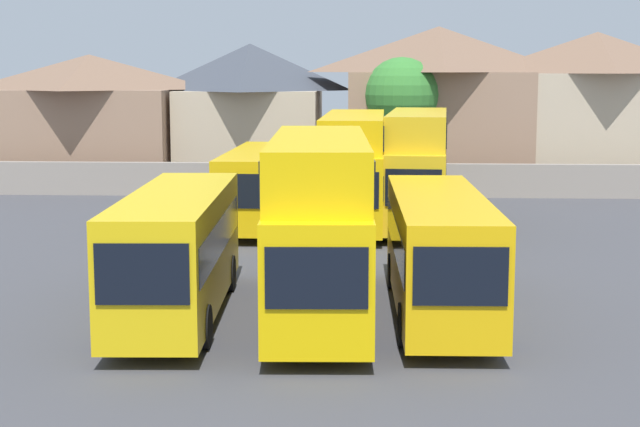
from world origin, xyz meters
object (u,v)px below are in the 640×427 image
object	(u,v)px
house_terrace_left	(91,118)
bus_5	(354,163)
bus_1	(177,246)
bus_6	(417,163)
house_terrace_far_right	(595,108)
tree_left_of_lot	(402,95)
house_terrace_right	(438,105)
bus_2	(319,216)
house_terrace_centre	(251,112)
bus_4	(259,183)
bus_3	(439,247)

from	to	relation	value
house_terrace_left	bus_5	bearing A→B (deg)	-44.28
bus_1	bus_6	xyz separation A→B (m)	(7.37, 15.86, 0.83)
house_terrace_far_right	tree_left_of_lot	world-z (taller)	house_terrace_far_right
bus_6	house_terrace_far_right	size ratio (longest dim) A/B	1.02
bus_1	house_terrace_left	xyz separation A→B (m)	(-11.43, 31.70, 1.93)
bus_1	house_terrace_right	size ratio (longest dim) A/B	0.95
bus_2	bus_6	distance (m)	15.99
house_terrace_far_right	tree_left_of_lot	xyz separation A→B (m)	(-11.34, -3.05, 0.80)
house_terrace_left	bus_6	bearing A→B (deg)	-40.12
tree_left_of_lot	bus_6	bearing A→B (deg)	-88.60
bus_2	house_terrace_far_right	distance (m)	34.47
house_terrace_centre	tree_left_of_lot	size ratio (longest dim) A/B	1.16
bus_5	bus_4	bearing A→B (deg)	-84.70
bus_5	house_terrace_far_right	size ratio (longest dim) A/B	1.13
bus_5	house_terrace_far_right	world-z (taller)	house_terrace_far_right
bus_6	tree_left_of_lot	world-z (taller)	tree_left_of_lot
bus_5	bus_6	world-z (taller)	bus_6
bus_6	bus_1	bearing A→B (deg)	-20.43
house_terrace_left	bus_1	bearing A→B (deg)	-70.17
house_terrace_far_right	bus_3	bearing A→B (deg)	-109.88
house_terrace_far_right	house_terrace_centre	bearing A→B (deg)	176.50
bus_4	house_terrace_centre	distance (m)	17.31
bus_3	house_terrace_centre	world-z (taller)	house_terrace_centre
bus_3	house_terrace_far_right	world-z (taller)	house_terrace_far_right
bus_2	bus_5	distance (m)	15.81
house_terrace_centre	house_terrace_left	bearing A→B (deg)	-173.86
bus_1	house_terrace_left	size ratio (longest dim) A/B	0.96
bus_2	bus_6	world-z (taller)	bus_6
bus_1	bus_4	size ratio (longest dim) A/B	0.99
bus_6	house_terrace_centre	world-z (taller)	house_terrace_centre
house_terrace_left	bus_2	bearing A→B (deg)	-64.00
bus_5	house_terrace_left	xyz separation A→B (m)	(-16.05, 15.65, 1.17)
house_terrace_left	house_terrace_far_right	distance (m)	29.83
bus_6	bus_3	bearing A→B (deg)	3.96
house_terrace_left	house_terrace_right	bearing A→B (deg)	0.06
bus_1	house_terrace_centre	size ratio (longest dim) A/B	1.19
bus_6	tree_left_of_lot	distance (m)	12.83
bus_6	house_terrace_far_right	xyz separation A→B (m)	(11.03, 15.62, 1.74)
bus_4	house_terrace_centre	bearing A→B (deg)	-171.16
bus_6	house_terrace_far_right	world-z (taller)	house_terrace_far_right
house_terrace_right	bus_2	bearing A→B (deg)	-99.71
bus_3	house_terrace_left	xyz separation A→B (m)	(-18.66, 31.10, 1.99)
house_terrace_right	house_terrace_far_right	size ratio (longest dim) A/B	1.09
tree_left_of_lot	bus_5	bearing A→B (deg)	-101.14
bus_4	house_terrace_centre	xyz separation A→B (m)	(-2.38, 16.98, 2.36)
bus_4	bus_6	xyz separation A→B (m)	(6.89, 0.12, 0.91)
house_terrace_centre	bus_3	bearing A→B (deg)	-74.13
house_terrace_left	house_terrace_far_right	world-z (taller)	house_terrace_far_right
bus_4	house_terrace_left	size ratio (longest dim) A/B	0.97
bus_2	house_terrace_right	xyz separation A→B (m)	(5.39, 31.47, 1.92)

